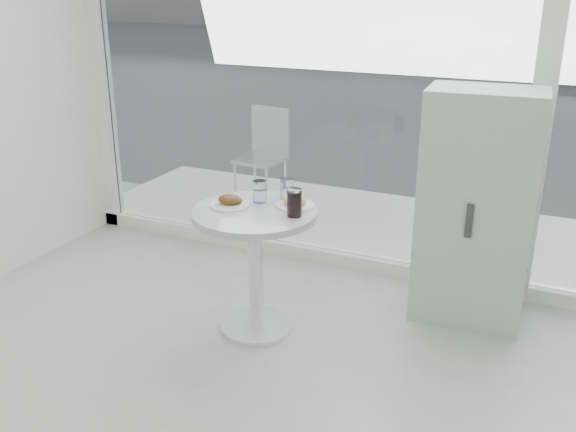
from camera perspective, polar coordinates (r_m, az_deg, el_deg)
The scene contains 12 objects.
storefront at distance 4.28m, azimuth 11.04°, elevation 16.04°, with size 5.00×0.14×3.00m.
main_table at distance 3.74m, azimuth -2.92°, elevation -2.65°, with size 0.72×0.72×0.77m.
patio_deck at distance 5.44m, azimuth 11.13°, elevation -1.37°, with size 5.60×1.60×0.05m, color silver.
street at distance 17.30m, azimuth 21.16°, elevation 12.52°, with size 40.00×24.00×0.00m, color #3B3B3B.
mint_cabinet at distance 4.00m, azimuth 16.35°, elevation 0.65°, with size 0.69×0.48×1.43m.
patio_chair at distance 5.76m, azimuth -2.11°, elevation 5.80°, with size 0.42×0.42×0.89m.
car_white at distance 16.32m, azimuth 13.84°, elevation 15.13°, with size 1.50×3.74×1.27m, color white.
plate_fritter at distance 3.72m, azimuth -5.14°, elevation 1.26°, with size 0.23×0.23×0.07m.
plate_donut at distance 3.71m, azimuth 0.60°, elevation 1.18°, with size 0.23×0.23×0.05m.
water_tumbler_a at distance 3.78m, azimuth -2.54°, elevation 2.11°, with size 0.08×0.08×0.13m.
water_tumbler_b at distance 3.82m, azimuth -0.07°, elevation 2.31°, with size 0.08×0.08×0.13m.
cola_glass at distance 3.54m, azimuth 0.57°, elevation 1.15°, with size 0.08×0.08×0.16m.
Camera 1 is at (1.09, -1.14, 2.02)m, focal length 40.00 mm.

